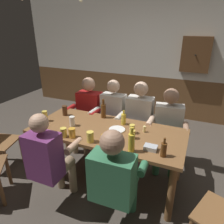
{
  "coord_description": "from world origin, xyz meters",
  "views": [
    {
      "loc": [
        1.0,
        -2.23,
        2.0
      ],
      "look_at": [
        0.0,
        0.08,
        0.95
      ],
      "focal_mm": 33.35,
      "sensor_mm": 36.0,
      "label": 1
    }
  ],
  "objects": [
    {
      "name": "person_2",
      "position": [
        0.22,
        0.58,
        0.69
      ],
      "size": [
        0.54,
        0.53,
        1.24
      ],
      "rotation": [
        0.0,
        0.0,
        3.16
      ],
      "color": "silver",
      "rests_on": "ground_plane"
    },
    {
      "name": "pint_glass_7",
      "position": [
        -0.9,
        -0.18,
        0.84
      ],
      "size": [
        0.07,
        0.07,
        0.15
      ],
      "primitive_type": "cylinder",
      "color": "#E5C64C",
      "rests_on": "dining_table"
    },
    {
      "name": "person_3",
      "position": [
        0.67,
        0.57,
        0.66
      ],
      "size": [
        0.58,
        0.56,
        1.19
      ],
      "rotation": [
        0.0,
        0.0,
        3.29
      ],
      "color": "silver",
      "rests_on": "ground_plane"
    },
    {
      "name": "person_4",
      "position": [
        -0.39,
        -0.75,
        0.66
      ],
      "size": [
        0.49,
        0.52,
        1.21
      ],
      "rotation": [
        0.0,
        0.0,
        0.01
      ],
      "color": "#6B2D66",
      "rests_on": "ground_plane"
    },
    {
      "name": "bottle_3",
      "position": [
        -0.2,
        0.24,
        0.88
      ],
      "size": [
        0.07,
        0.07,
        0.28
      ],
      "color": "#593314",
      "rests_on": "dining_table"
    },
    {
      "name": "bottle_2",
      "position": [
        0.44,
        -0.43,
        0.88
      ],
      "size": [
        0.07,
        0.07,
        0.28
      ],
      "color": "gold",
      "rests_on": "dining_table"
    },
    {
      "name": "pint_glass_8",
      "position": [
        -0.76,
        0.09,
        0.84
      ],
      "size": [
        0.07,
        0.07,
        0.15
      ],
      "primitive_type": "cylinder",
      "color": "#4C2D19",
      "rests_on": "dining_table"
    },
    {
      "name": "back_wall_wainscot",
      "position": [
        0.0,
        2.49,
        0.46
      ],
      "size": [
        6.59,
        0.12,
        0.91
      ],
      "primitive_type": "cube",
      "color": "brown",
      "rests_on": "ground_plane"
    },
    {
      "name": "pint_glass_5",
      "position": [
        -0.3,
        -0.43,
        0.82
      ],
      "size": [
        0.08,
        0.08,
        0.12
      ],
      "primitive_type": "cylinder",
      "color": "gold",
      "rests_on": "dining_table"
    },
    {
      "name": "ground_plane",
      "position": [
        0.0,
        0.0,
        0.0
      ],
      "size": [
        7.9,
        7.9,
        0.0
      ],
      "primitive_type": "plane",
      "color": "#423A33"
    },
    {
      "name": "condiment_caddy",
      "position": [
        0.62,
        -0.32,
        0.79
      ],
      "size": [
        0.14,
        0.1,
        0.05
      ],
      "primitive_type": "cube",
      "color": "#B2B7BC",
      "rests_on": "dining_table"
    },
    {
      "name": "back_wall_upper",
      "position": [
        0.0,
        2.49,
        1.77
      ],
      "size": [
        6.59,
        0.12,
        1.72
      ],
      "primitive_type": "cube",
      "color": "beige"
    },
    {
      "name": "pint_glass_6",
      "position": [
        -0.47,
        -0.16,
        0.83
      ],
      "size": [
        0.07,
        0.07,
        0.13
      ],
      "primitive_type": "cylinder",
      "color": "white",
      "rests_on": "dining_table"
    },
    {
      "name": "dining_table",
      "position": [
        0.0,
        -0.09,
        0.66
      ],
      "size": [
        1.97,
        0.87,
        0.76
      ],
      "color": "brown",
      "rests_on": "ground_plane"
    },
    {
      "name": "pint_glass_4",
      "position": [
        0.11,
        -0.39,
        0.82
      ],
      "size": [
        0.06,
        0.06,
        0.1
      ],
      "primitive_type": "cylinder",
      "color": "gold",
      "rests_on": "dining_table"
    },
    {
      "name": "person_0",
      "position": [
        -0.66,
        0.57,
        0.68
      ],
      "size": [
        0.54,
        0.54,
        1.22
      ],
      "rotation": [
        0.0,
        0.0,
        3.16
      ],
      "color": "#AD1919",
      "rests_on": "ground_plane"
    },
    {
      "name": "bottle_0",
      "position": [
        0.14,
        0.15,
        0.84
      ],
      "size": [
        0.06,
        0.06,
        0.2
      ],
      "color": "gold",
      "rests_on": "dining_table"
    },
    {
      "name": "pint_glass_2",
      "position": [
        -0.05,
        -0.43,
        0.83
      ],
      "size": [
        0.08,
        0.08,
        0.13
      ],
      "primitive_type": "cylinder",
      "color": "#E5C64C",
      "rests_on": "dining_table"
    },
    {
      "name": "pint_glass_0",
      "position": [
        0.32,
        -0.05,
        0.82
      ],
      "size": [
        0.07,
        0.07,
        0.11
      ],
      "primitive_type": "cylinder",
      "color": "#E5C64C",
      "rests_on": "dining_table"
    },
    {
      "name": "person_1",
      "position": [
        -0.22,
        0.56,
        0.67
      ],
      "size": [
        0.53,
        0.54,
        1.23
      ],
      "rotation": [
        0.0,
        0.0,
        3.11
      ],
      "color": "silver",
      "rests_on": "ground_plane"
    },
    {
      "name": "plate_0",
      "position": [
        0.12,
        -0.05,
        0.77
      ],
      "size": [
        0.21,
        0.21,
        0.01
      ],
      "primitive_type": "cylinder",
      "color": "white",
      "rests_on": "dining_table"
    },
    {
      "name": "table_candle",
      "position": [
        0.45,
        0.04,
        0.8
      ],
      "size": [
        0.04,
        0.04,
        0.08
      ],
      "primitive_type": "cylinder",
      "color": "#F9E08C",
      "rests_on": "dining_table"
    },
    {
      "name": "bottle_1",
      "position": [
        0.77,
        -0.39,
        0.85
      ],
      "size": [
        0.06,
        0.06,
        0.21
      ],
      "color": "#593314",
      "rests_on": "dining_table"
    },
    {
      "name": "pint_glass_1",
      "position": [
        0.37,
        -0.17,
        0.82
      ],
      "size": [
        0.06,
        0.06,
        0.11
      ],
      "primitive_type": "cylinder",
      "color": "#E5C64C",
      "rests_on": "dining_table"
    },
    {
      "name": "wall_dart_cabinet",
      "position": [
        0.84,
        2.36,
        1.45
      ],
      "size": [
        0.56,
        0.15,
        0.7
      ],
      "color": "brown"
    },
    {
      "name": "pint_glass_3",
      "position": [
        -0.4,
        -0.45,
        0.82
      ],
      "size": [
        0.08,
        0.08,
        0.11
      ],
      "primitive_type": "cylinder",
      "color": "#E5C64C",
      "rests_on": "dining_table"
    },
    {
      "name": "person_5",
      "position": [
        0.39,
        -0.76,
        0.66
      ],
      "size": [
        0.56,
        0.53,
        1.19
      ],
      "rotation": [
        0.0,
        0.0,
        0.03
      ],
      "color": "#33724C",
      "rests_on": "ground_plane"
    }
  ]
}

